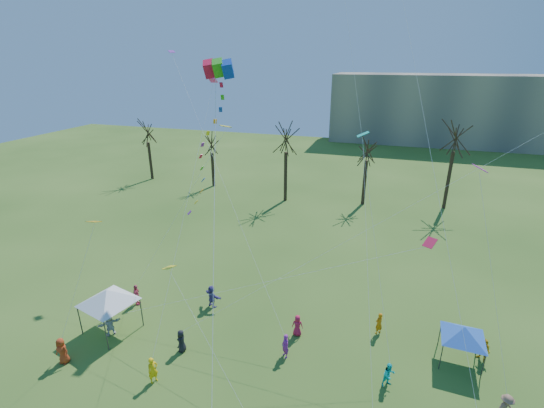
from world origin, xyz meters
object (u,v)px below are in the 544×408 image
(distant_building, at_px, (470,110))
(canopy_tent_blue, at_px, (464,332))
(big_box_kite, at_px, (211,155))
(canopy_tent_white, at_px, (108,296))

(distant_building, relative_size, canopy_tent_blue, 16.78)
(big_box_kite, relative_size, canopy_tent_blue, 5.56)
(distant_building, xyz_separation_m, big_box_kite, (-26.45, -74.97, 5.38))
(big_box_kite, height_order, canopy_tent_white, big_box_kite)
(distant_building, xyz_separation_m, canopy_tent_white, (-33.90, -77.10, -4.67))
(distant_building, bearing_deg, big_box_kite, -109.44)
(canopy_tent_white, bearing_deg, big_box_kite, 15.99)
(distant_building, height_order, big_box_kite, big_box_kite)
(big_box_kite, bearing_deg, canopy_tent_white, -164.01)
(big_box_kite, distance_m, canopy_tent_blue, 19.06)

